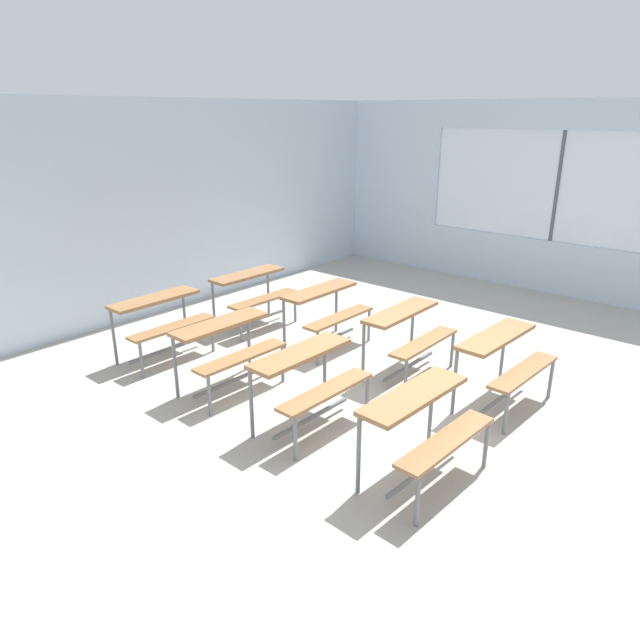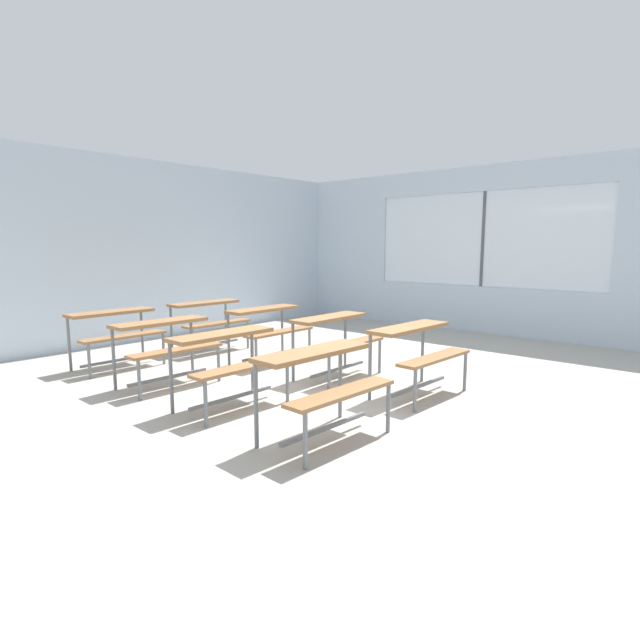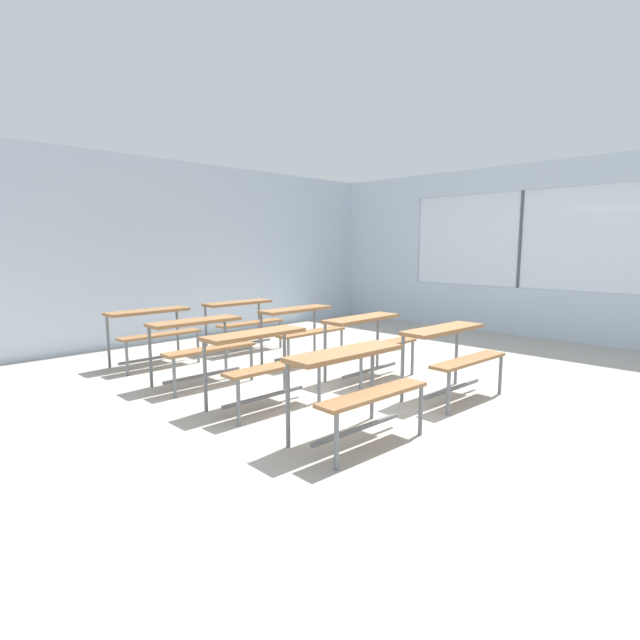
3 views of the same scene
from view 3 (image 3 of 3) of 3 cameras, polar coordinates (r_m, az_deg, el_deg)
name	(u,v)px [view 3 (image 3 of 3)]	position (r m, az deg, el deg)	size (l,w,h in m)	color
ground	(354,403)	(5.29, 3.94, -9.40)	(10.00, 9.00, 0.05)	#ADA89E
wall_back	(147,252)	(8.68, -19.13, 7.39)	(10.00, 0.12, 3.00)	silver
wall_right	(557,255)	(9.35, 25.45, 6.76)	(0.12, 9.00, 3.00)	silver
desk_bench_r0c0	(355,374)	(4.09, 3.98, -6.17)	(1.12, 0.64, 0.74)	olive
desk_bench_r0c1	(452,345)	(5.41, 14.81, -2.83)	(1.12, 0.63, 0.74)	olive
desk_bench_r1c0	(262,351)	(4.99, -6.66, -3.54)	(1.11, 0.61, 0.74)	olive
desk_bench_r1c1	(369,332)	(6.04, 5.58, -1.41)	(1.11, 0.60, 0.74)	olive
desk_bench_r2c0	(200,336)	(5.94, -13.53, -1.78)	(1.11, 0.61, 0.74)	olive
desk_bench_r2c1	(301,321)	(6.87, -2.17, -0.17)	(1.10, 0.59, 0.74)	olive
desk_bench_r3c0	(152,324)	(7.04, -18.61, -0.40)	(1.10, 0.59, 0.74)	olive
desk_bench_r3c1	(242,314)	(7.76, -8.85, 0.73)	(1.11, 0.61, 0.74)	olive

